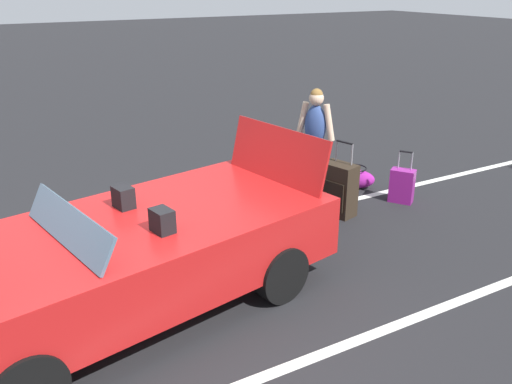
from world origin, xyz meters
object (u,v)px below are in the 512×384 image
at_px(convertible_car, 107,264).
at_px(traveler_person, 315,138).
at_px(suitcase_large_black, 338,189).
at_px(suitcase_medium_bright, 289,197).
at_px(suitcase_small_carryon, 402,186).
at_px(duffel_bag, 354,178).

bearing_deg(convertible_car, traveler_person, -166.27).
height_order(convertible_car, suitcase_large_black, convertible_car).
xyz_separation_m(suitcase_medium_bright, traveler_person, (-0.72, -0.45, 0.62)).
relative_size(convertible_car, suitcase_small_carryon, 5.69).
height_order(suitcase_large_black, suitcase_medium_bright, suitcase_large_black).
relative_size(suitcase_medium_bright, traveler_person, 0.52).
relative_size(convertible_car, duffel_bag, 6.50).
bearing_deg(convertible_car, duffel_bag, -170.16).
height_order(convertible_car, duffel_bag, convertible_car).
height_order(suitcase_small_carryon, duffel_bag, suitcase_small_carryon).
distance_m(suitcase_large_black, suitcase_medium_bright, 0.71).
bearing_deg(traveler_person, convertible_car, -7.91).
bearing_deg(suitcase_medium_bright, duffel_bag, 107.00).
distance_m(suitcase_small_carryon, duffel_bag, 0.84).
relative_size(suitcase_large_black, traveler_person, 0.63).
distance_m(suitcase_medium_bright, traveler_person, 1.05).
relative_size(suitcase_large_black, suitcase_medium_bright, 1.22).
bearing_deg(suitcase_small_carryon, suitcase_large_black, -38.85).
xyz_separation_m(convertible_car, suitcase_large_black, (-3.44, -0.95, -0.22)).
xyz_separation_m(convertible_car, duffel_bag, (-4.29, -1.65, -0.43)).
bearing_deg(duffel_bag, convertible_car, 21.00).
xyz_separation_m(suitcase_medium_bright, duffel_bag, (-1.53, -0.49, -0.15)).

